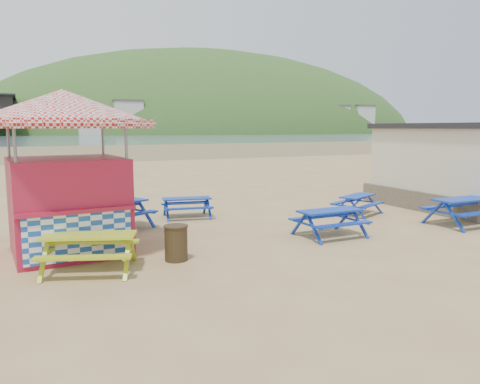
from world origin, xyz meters
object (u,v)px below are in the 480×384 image
picnic_table_blue_b (187,208)px  picnic_table_yellow (90,253)px  picnic_table_blue_a (115,215)px  litter_bin (176,243)px  ice_cream_kiosk (65,151)px

picnic_table_blue_b → picnic_table_yellow: picnic_table_yellow is taller
picnic_table_blue_a → picnic_table_yellow: bearing=-133.9°
picnic_table_yellow → litter_bin: size_ratio=2.82×
picnic_table_blue_b → litter_bin: size_ratio=2.21×
picnic_table_blue_b → picnic_table_yellow: bearing=-118.2°
picnic_table_yellow → litter_bin: 1.87m
ice_cream_kiosk → litter_bin: ice_cream_kiosk is taller
picnic_table_blue_b → picnic_table_yellow: (-3.75, -4.75, 0.06)m
picnic_table_blue_a → ice_cream_kiosk: 3.27m
picnic_table_blue_a → picnic_table_yellow: picnic_table_blue_a is taller
ice_cream_kiosk → litter_bin: (2.10, -1.83, -2.03)m
picnic_table_blue_b → picnic_table_yellow: size_ratio=0.78×
picnic_table_yellow → ice_cream_kiosk: (-0.23, 1.82, 2.04)m
picnic_table_yellow → litter_bin: (1.87, -0.00, 0.02)m
picnic_table_blue_a → litter_bin: (0.63, -3.94, -0.00)m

